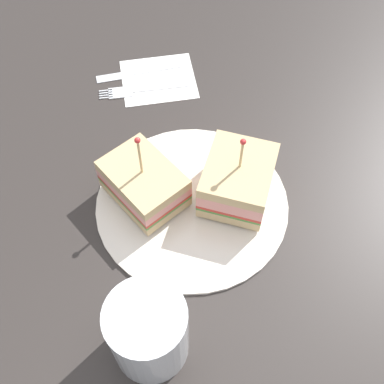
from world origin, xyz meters
TOP-DOWN VIEW (x-y plane):
  - ground_plane at (0.00, 0.00)cm, footprint 115.99×115.99cm
  - plate at (0.00, 0.00)cm, footprint 24.27×24.27cm
  - sandwich_half_front at (2.78, -5.29)cm, footprint 8.90×11.10cm
  - sandwich_half_back at (-4.34, 3.73)cm, footprint 11.64×10.78cm
  - drink_glass at (16.76, 7.25)cm, footprint 7.95×7.95cm
  - napkin at (-14.85, -17.60)cm, footprint 14.83×14.78cm
  - fork at (-10.58, -18.97)cm, footprint 10.39×10.17cm
  - knife at (-13.48, -21.34)cm, footprint 10.88×9.29cm

SIDE VIEW (x-z plane):
  - ground_plane at x=0.00cm, z-range -2.00..0.00cm
  - napkin at x=-14.85cm, z-range 0.00..0.15cm
  - fork at x=-10.58cm, z-range 0.00..0.35cm
  - knife at x=-13.48cm, z-range 0.00..0.35cm
  - plate at x=0.00cm, z-range 0.00..0.87cm
  - sandwich_half_front at x=2.78cm, z-range -2.18..8.88cm
  - sandwich_half_back at x=-4.34cm, z-range -1.55..8.96cm
  - drink_glass at x=16.76cm, z-range -0.56..9.14cm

